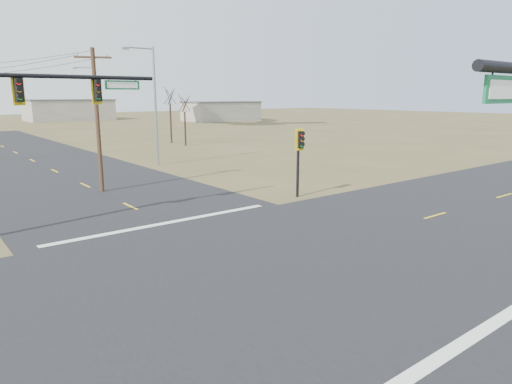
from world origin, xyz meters
The scene contains 14 objects.
ground centered at (0.00, 0.00, 0.00)m, with size 320.00×320.00×0.00m, color brown.
road_ew centered at (0.00, 0.00, 0.01)m, with size 160.00×14.00×0.02m, color black.
road_ns centered at (0.00, 0.00, 0.01)m, with size 14.00×160.00×0.02m, color black.
stop_bar_near centered at (0.00, -7.50, 0.03)m, with size 12.00×0.40×0.01m, color silver.
stop_bar_far centered at (0.00, 7.50, 0.03)m, with size 12.00×0.40×0.01m, color silver.
mast_arm_far centered at (-5.75, 10.17, 5.56)m, with size 9.58×0.53×7.76m.
pedestal_signal_ne centered at (9.44, 7.86, 3.17)m, with size 0.67×0.59×4.33m.
utility_pole_near centered at (0.23, 17.17, 4.81)m, with size 2.11×1.03×9.25m.
streetlight_a centered at (8.28, 25.79, 5.89)m, with size 2.91×0.27×10.49m.
streetlight_b centered at (11.32, 50.15, 5.65)m, with size 2.81×0.37×10.06m.
bare_tree_c centered at (18.74, 38.83, 5.38)m, with size 3.47×3.47×6.86m.
bare_tree_d centered at (18.93, 43.05, 6.26)m, with size 3.22×3.22×7.78m.
warehouse_mid centered at (25.00, 110.00, 2.50)m, with size 20.00×12.00×5.00m, color #A59F92.
warehouse_right centered at (55.00, 85.00, 2.25)m, with size 18.00×10.00×4.50m, color #A59F92.
Camera 1 is at (-10.00, -12.65, 6.31)m, focal length 32.00 mm.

